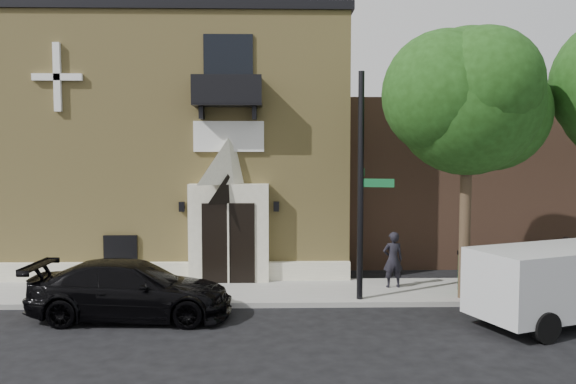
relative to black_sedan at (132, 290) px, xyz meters
name	(u,v)px	position (x,y,z in m)	size (l,w,h in m)	color
ground	(257,308)	(3.27, 0.87, -0.76)	(120.00, 120.00, 0.00)	black
sidewalk	(291,292)	(4.27, 2.37, -0.69)	(42.00, 3.00, 0.15)	gray
church	(191,146)	(0.29, 8.82, 3.87)	(12.20, 11.01, 9.30)	tan
neighbour_building	(534,179)	(15.27, 9.87, 2.44)	(18.00, 8.00, 6.40)	brown
street_tree_left	(470,100)	(9.30, 1.22, 5.10)	(4.97, 4.38, 7.77)	#38281C
black_sedan	(132,290)	(0.00, 0.00, 0.00)	(2.14, 5.26, 1.53)	black
cargo_van	(569,280)	(11.27, -0.72, 0.35)	(5.23, 3.56, 1.99)	#BABCBE
street_sign	(361,186)	(6.25, 1.27, 2.66)	(1.01, 1.19, 6.51)	black
fire_hydrant	(471,286)	(9.41, 1.07, -0.21)	(0.46, 0.37, 0.81)	maroon
dumpster	(493,273)	(10.31, 1.74, 0.00)	(1.87, 1.08, 1.22)	#103D18
planter	(245,271)	(2.79, 3.57, -0.26)	(0.63, 0.54, 0.70)	#3A592B
pedestrian_near	(393,260)	(7.48, 2.63, 0.26)	(0.64, 0.42, 1.75)	black
pedestrian_far	(567,262)	(12.89, 2.45, 0.19)	(0.78, 0.61, 1.61)	black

